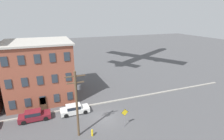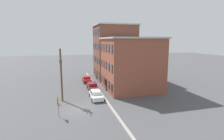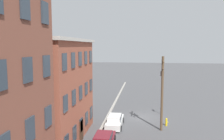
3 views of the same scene
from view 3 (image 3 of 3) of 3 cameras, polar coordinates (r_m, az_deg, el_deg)
name	(u,v)px [view 3 (image 3 of 3)]	position (r m, az deg, el deg)	size (l,w,h in m)	color
ground_plane	(141,117)	(31.05, 7.48, -12.09)	(200.00, 200.00, 0.00)	#4C4C4F
kerb_strip	(108,115)	(31.40, -0.93, -11.67)	(56.00, 0.36, 0.16)	#9E998E
apartment_midblock	(33,89)	(24.29, -19.99, -4.77)	(11.27, 10.74, 10.49)	brown
car_white	(115,121)	(27.20, 0.71, -13.06)	(4.40, 1.92, 1.43)	silver
caution_sign	(161,101)	(32.34, 12.79, -8.01)	(1.06, 0.08, 2.76)	slate
utility_pole	(162,89)	(25.66, 12.98, -4.91)	(2.40, 0.44, 8.61)	brown
fire_hydrant	(166,122)	(28.33, 14.02, -13.01)	(0.24, 0.34, 0.96)	yellow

